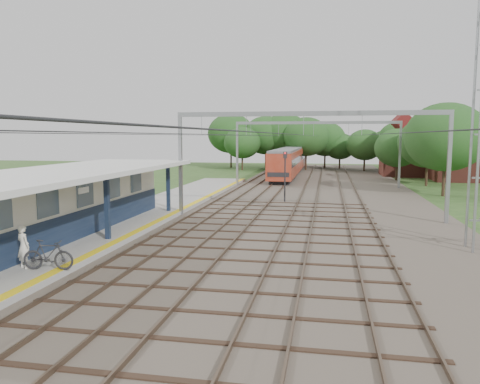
# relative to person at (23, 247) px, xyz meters

# --- Properties ---
(ground) EXTENTS (160.00, 160.00, 0.00)m
(ground) POSITION_rel_person_xyz_m (6.68, -0.56, -1.20)
(ground) COLOR #2D4C1E
(ground) RESTS_ON ground
(ballast_bed) EXTENTS (18.00, 90.00, 0.10)m
(ballast_bed) POSITION_rel_person_xyz_m (10.68, 29.44, -1.15)
(ballast_bed) COLOR #473D33
(ballast_bed) RESTS_ON ground
(platform) EXTENTS (5.00, 52.00, 0.35)m
(platform) POSITION_rel_person_xyz_m (-0.82, 13.44, -1.02)
(platform) COLOR gray
(platform) RESTS_ON ground
(yellow_stripe) EXTENTS (0.45, 52.00, 0.01)m
(yellow_stripe) POSITION_rel_person_xyz_m (1.43, 13.44, -0.84)
(yellow_stripe) COLOR yellow
(yellow_stripe) RESTS_ON platform
(station_building) EXTENTS (3.41, 18.00, 3.40)m
(station_building) POSITION_rel_person_xyz_m (-2.20, 6.44, 0.85)
(station_building) COLOR beige
(station_building) RESTS_ON platform
(canopy) EXTENTS (6.40, 20.00, 3.44)m
(canopy) POSITION_rel_person_xyz_m (-1.09, 5.44, 2.45)
(canopy) COLOR #101C33
(canopy) RESTS_ON platform
(rail_tracks) EXTENTS (11.80, 88.00, 0.15)m
(rail_tracks) POSITION_rel_person_xyz_m (8.18, 29.44, -1.02)
(rail_tracks) COLOR brown
(rail_tracks) RESTS_ON ballast_bed
(catenary_system) EXTENTS (17.22, 88.00, 7.00)m
(catenary_system) POSITION_rel_person_xyz_m (10.07, 24.72, 4.32)
(catenary_system) COLOR gray
(catenary_system) RESTS_ON ground
(tree_band) EXTENTS (31.72, 30.88, 8.82)m
(tree_band) POSITION_rel_person_xyz_m (10.52, 56.56, 3.72)
(tree_band) COLOR #382619
(tree_band) RESTS_ON ground
(house_near) EXTENTS (7.00, 6.12, 7.89)m
(house_near) POSITION_rel_person_xyz_m (27.68, 45.44, 1.79)
(house_near) COLOR brown
(house_near) RESTS_ON ground
(house_far) EXTENTS (8.00, 6.12, 8.66)m
(house_far) POSITION_rel_person_xyz_m (22.68, 51.44, 2.04)
(house_far) COLOR brown
(house_far) RESTS_ON ground
(person) EXTENTS (0.73, 0.62, 1.69)m
(person) POSITION_rel_person_xyz_m (0.00, 0.00, 0.00)
(person) COLOR white
(person) RESTS_ON platform
(bicycle) EXTENTS (2.00, 0.81, 1.17)m
(bicycle) POSITION_rel_person_xyz_m (1.08, -0.07, -0.26)
(bicycle) COLOR black
(bicycle) RESTS_ON platform
(train) EXTENTS (2.84, 35.30, 3.73)m
(train) POSITION_rel_person_xyz_m (6.18, 52.22, 0.89)
(train) COLOR black
(train) RESTS_ON ballast_bed
(signal_post) EXTENTS (0.32, 0.29, 4.18)m
(signal_post) POSITION_rel_person_xyz_m (8.03, 22.18, 1.40)
(signal_post) COLOR black
(signal_post) RESTS_ON ground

